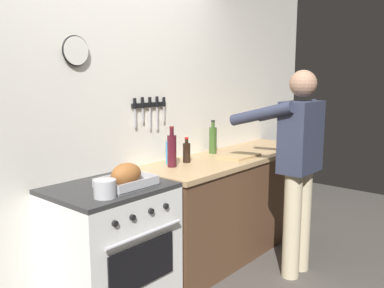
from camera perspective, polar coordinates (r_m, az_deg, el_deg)
name	(u,v)px	position (r m, az deg, el deg)	size (l,w,h in m)	color
wall_back	(100,119)	(3.08, -12.77, 3.44)	(6.00, 0.13, 2.60)	white
counter_block	(232,202)	(3.87, 5.57, -8.06)	(2.03, 0.65, 0.90)	brown
stove	(111,251)	(2.89, -11.28, -14.44)	(0.76, 0.67, 0.90)	white
person_cook	(297,160)	(3.36, 14.50, -2.16)	(0.51, 0.63, 1.66)	#C6B793
roasting_pan	(126,177)	(2.68, -9.16, -4.55)	(0.35, 0.26, 0.16)	#B7B7BC
saucepan	(105,189)	(2.48, -12.07, -6.13)	(0.13, 0.13, 0.11)	#B7B7BC
cutting_board	(239,156)	(3.66, 6.60, -1.66)	(0.36, 0.24, 0.02)	tan
bottle_soy_sauce	(187,152)	(3.39, -0.76, -1.13)	(0.06, 0.06, 0.21)	black
bottle_wine_red	(172,150)	(3.22, -2.83, -0.85)	(0.07, 0.07, 0.32)	#47141E
bottle_olive_oil	(213,140)	(3.80, 2.93, 0.63)	(0.07, 0.07, 0.31)	#385623
bottle_dish_soap	(170,152)	(3.33, -3.09, -1.11)	(0.07, 0.07, 0.24)	#338CCC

